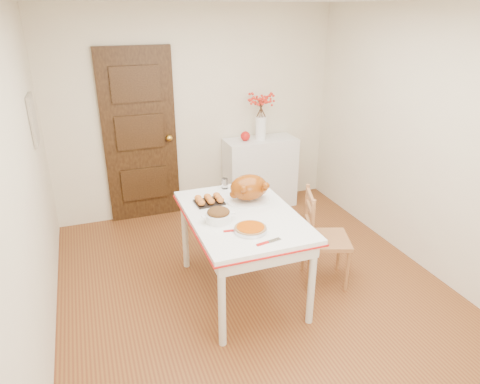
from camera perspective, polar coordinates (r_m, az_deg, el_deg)
name	(u,v)px	position (r m, az deg, el deg)	size (l,w,h in m)	color
floor	(257,291)	(4.13, 2.20, -12.99)	(3.50, 4.00, 0.00)	#5F2B15
wall_back	(196,113)	(5.37, -5.81, 10.30)	(3.50, 0.00, 2.50)	beige
wall_front	(441,316)	(2.06, 25.06, -14.65)	(3.50, 0.00, 2.50)	beige
wall_left	(25,195)	(3.33, -26.56, -0.32)	(0.00, 4.00, 2.50)	beige
wall_right	(429,144)	(4.49, 23.75, 5.86)	(0.00, 4.00, 2.50)	beige
door_back	(140,137)	(5.27, -13.06, 7.10)	(0.85, 0.06, 2.06)	black
photo_board	(33,120)	(4.40, -25.66, 8.61)	(0.03, 0.35, 0.45)	#BBB592
sideboard	(260,173)	(5.64, 2.66, 2.56)	(0.91, 0.40, 0.91)	white
kitchen_table	(242,254)	(3.91, 0.26, -8.16)	(0.92, 1.35, 0.81)	white
chair_oak	(327,238)	(4.12, 11.38, -5.92)	(0.41, 0.41, 0.93)	#A56D35
berry_vase	(261,116)	(5.42, 2.78, 10.00)	(0.31, 0.31, 0.59)	white
apple	(245,136)	(5.40, 0.71, 7.39)	(0.12, 0.12, 0.12)	#BA110E
turkey_platter	(249,189)	(3.89, 1.16, 0.43)	(0.40, 0.32, 0.26)	#732E04
pumpkin_pie	(250,228)	(3.42, 1.39, -4.81)	(0.26, 0.26, 0.05)	#A73E00
stuffing_dish	(218,215)	(3.57, -2.86, -3.05)	(0.28, 0.22, 0.11)	#593412
rolls_tray	(209,200)	(3.90, -4.10, -1.02)	(0.25, 0.20, 0.07)	#BB5F1D
pie_server	(269,242)	(3.28, 3.82, -6.57)	(0.21, 0.06, 0.01)	silver
carving_knife	(237,230)	(3.44, -0.37, -5.04)	(0.22, 0.05, 0.01)	silver
drinking_glass	(225,183)	(4.21, -2.02, 1.13)	(0.06, 0.06, 0.10)	white
shaker_pair	(253,185)	(4.20, 1.75, 0.99)	(0.09, 0.04, 0.09)	white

